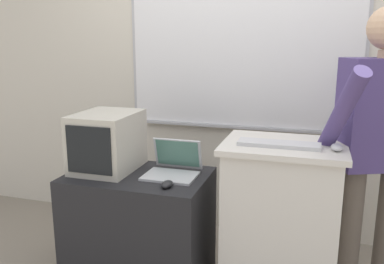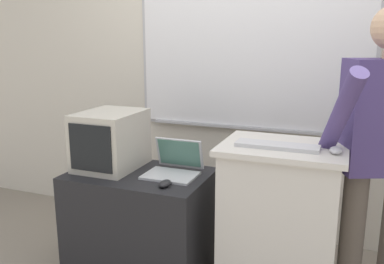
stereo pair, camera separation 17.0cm
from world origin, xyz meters
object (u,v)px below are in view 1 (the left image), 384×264
person_presenter (378,138)px  crt_monitor (107,141)px  computer_mouse_by_laptop (167,184)px  computer_mouse_by_keyboard (337,147)px  side_desk (140,228)px  lectern_podium (280,224)px  laptop (174,165)px  wireless_keyboard (279,144)px

person_presenter → crt_monitor: person_presenter is taller
computer_mouse_by_laptop → computer_mouse_by_keyboard: 0.90m
side_desk → lectern_podium: bearing=3.4°
lectern_podium → laptop: bearing=178.4°
lectern_podium → side_desk: (-0.84, -0.05, -0.12)m
lectern_podium → computer_mouse_by_keyboard: bearing=-15.0°
person_presenter → computer_mouse_by_laptop: bearing=176.9°
person_presenter → computer_mouse_by_laptop: 1.17m
laptop → computer_mouse_by_laptop: (0.04, -0.22, -0.04)m
lectern_podium → person_presenter: bearing=20.5°
laptop → wireless_keyboard: (0.61, -0.08, 0.20)m
computer_mouse_by_keyboard → crt_monitor: bearing=177.5°
computer_mouse_by_laptop → crt_monitor: size_ratio=0.23×
computer_mouse_by_keyboard → crt_monitor: 1.32m
laptop → computer_mouse_by_laptop: bearing=-79.9°
lectern_podium → computer_mouse_by_keyboard: 0.56m
laptop → computer_mouse_by_keyboard: computer_mouse_by_keyboard is taller
laptop → computer_mouse_by_laptop: laptop is taller
lectern_podium → wireless_keyboard: size_ratio=2.21×
lectern_podium → computer_mouse_by_keyboard: (0.26, -0.07, 0.49)m
laptop → computer_mouse_by_laptop: size_ratio=3.03×
computer_mouse_by_keyboard → crt_monitor: crt_monitor is taller
person_presenter → crt_monitor: bearing=164.4°
wireless_keyboard → computer_mouse_by_laptop: bearing=-166.1°
wireless_keyboard → crt_monitor: 1.04m
side_desk → computer_mouse_by_laptop: (0.24, -0.15, 0.37)m
lectern_podium → person_presenter: person_presenter is taller
side_desk → laptop: laptop is taller
side_desk → person_presenter: size_ratio=0.50×
wireless_keyboard → computer_mouse_by_laptop: size_ratio=4.25×
laptop → wireless_keyboard: size_ratio=0.71×
laptop → computer_mouse_by_keyboard: (0.90, -0.09, 0.21)m
lectern_podium → computer_mouse_by_laptop: bearing=-161.1°
person_presenter → side_desk: bearing=167.2°
person_presenter → computer_mouse_by_laptop: size_ratio=16.56×
lectern_podium → laptop: (-0.64, 0.02, 0.28)m
laptop → computer_mouse_by_laptop: 0.23m
computer_mouse_by_laptop → computer_mouse_by_keyboard: size_ratio=1.00×
side_desk → laptop: bearing=18.6°
lectern_podium → laptop: 0.70m
lectern_podium → computer_mouse_by_keyboard: size_ratio=9.41×
wireless_keyboard → crt_monitor: (-1.03, 0.05, -0.08)m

